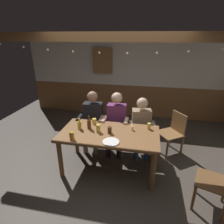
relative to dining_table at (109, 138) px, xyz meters
name	(u,v)px	position (x,y,z in m)	size (l,w,h in m)	color
ground_plane	(107,175)	(0.00, -0.20, -0.66)	(7.28, 7.28, 0.00)	#423A33
back_wall_upper	(129,60)	(0.00, 2.69, 1.02)	(6.06, 0.12, 1.44)	beige
back_wall_wainscot	(128,100)	(0.00, 2.69, -0.18)	(6.06, 0.12, 0.96)	brown
ceiling_beam	(114,37)	(0.00, 0.40, 1.67)	(5.46, 0.14, 0.16)	brown
dining_table	(109,138)	(0.00, 0.00, 0.00)	(1.73, 0.91, 0.76)	brown
person_0	(93,118)	(-0.52, 0.69, 0.05)	(0.55, 0.53, 1.27)	black
person_1	(116,120)	(0.00, 0.68, 0.04)	(0.54, 0.54, 1.28)	#6B2D66
person_2	(141,124)	(0.53, 0.68, 0.01)	(0.56, 0.57, 1.20)	#997F60
chair_empty_near_right	(173,132)	(1.19, 0.83, -0.18)	(0.61, 0.61, 0.88)	brown
chair_empty_near_left	(220,182)	(1.68, -0.56, -0.18)	(0.56, 0.56, 0.88)	brown
table_candle	(132,128)	(0.39, 0.18, 0.15)	(0.04, 0.04, 0.08)	#F9E08C
plate_0	(111,142)	(0.10, -0.30, 0.11)	(0.27, 0.27, 0.01)	white
bottle_0	(80,125)	(-0.56, 0.04, 0.19)	(0.07, 0.07, 0.20)	gold
bottle_1	(89,124)	(-0.39, 0.09, 0.20)	(0.07, 0.07, 0.25)	#593314
pint_glass_0	(149,126)	(0.68, 0.29, 0.16)	(0.06, 0.06, 0.11)	#E5C64C
pint_glass_1	(110,130)	(0.01, -0.01, 0.17)	(0.07, 0.07, 0.12)	#4C2D19
pint_glass_2	(94,121)	(-0.36, 0.31, 0.16)	(0.08, 0.08, 0.10)	#E5C64C
pint_glass_3	(72,136)	(-0.55, -0.34, 0.17)	(0.08, 0.08, 0.13)	gold
pint_glass_4	(98,128)	(-0.19, -0.01, 0.18)	(0.07, 0.07, 0.14)	#E5C64C
wall_dart_cabinet	(103,61)	(-0.74, 2.56, 1.01)	(0.56, 0.15, 0.70)	brown
string_lights	(113,50)	(0.00, 0.35, 1.47)	(4.28, 0.04, 0.17)	#F9EAB2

